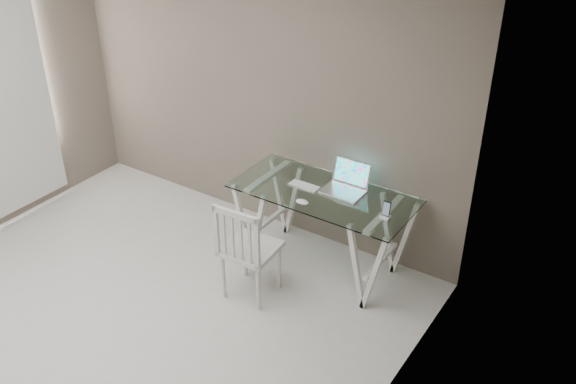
% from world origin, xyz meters
% --- Properties ---
extents(room, '(4.50, 4.52, 2.71)m').
position_xyz_m(room, '(-0.06, 0.02, 1.72)').
color(room, beige).
rests_on(room, ground).
extents(desk, '(1.50, 0.70, 0.75)m').
position_xyz_m(desk, '(0.91, 1.85, 0.38)').
color(desk, silver).
rests_on(desk, ground).
extents(chair, '(0.43, 0.43, 0.89)m').
position_xyz_m(chair, '(0.62, 1.17, 0.49)').
color(chair, silver).
rests_on(chair, ground).
extents(laptop, '(0.33, 0.30, 0.23)m').
position_xyz_m(laptop, '(1.04, 2.00, 0.80)').
color(laptop, silver).
rests_on(laptop, desk).
extents(keyboard, '(0.27, 0.12, 0.01)m').
position_xyz_m(keyboard, '(0.73, 1.85, 0.75)').
color(keyboard, silver).
rests_on(keyboard, desk).
extents(mouse, '(0.11, 0.07, 0.04)m').
position_xyz_m(mouse, '(0.86, 1.61, 0.76)').
color(mouse, silver).
rests_on(mouse, desk).
extents(phone_dock, '(0.07, 0.07, 0.14)m').
position_xyz_m(phone_dock, '(1.50, 1.78, 0.78)').
color(phone_dock, white).
rests_on(phone_dock, desk).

